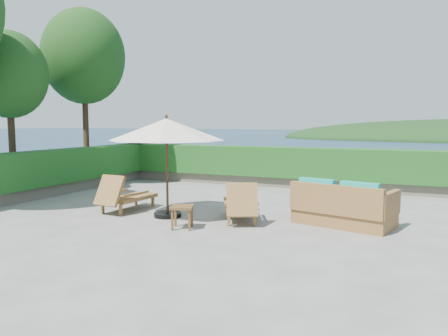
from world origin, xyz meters
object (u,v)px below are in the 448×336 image
at_px(lounge_left, 124,196).
at_px(patio_umbrella, 167,131).
at_px(wicker_loveseat, 343,208).
at_px(lounge_right, 241,204).
at_px(side_table, 182,210).

bearing_deg(lounge_left, patio_umbrella, -0.35).
relative_size(lounge_left, wicker_loveseat, 0.75).
distance_m(lounge_right, side_table, 1.40).
bearing_deg(patio_umbrella, lounge_right, 8.53).
bearing_deg(patio_umbrella, wicker_loveseat, 11.23).
bearing_deg(patio_umbrella, side_table, -44.39).
height_order(patio_umbrella, lounge_left, patio_umbrella).
bearing_deg(wicker_loveseat, patio_umbrella, -154.75).
relative_size(side_table, wicker_loveseat, 0.26).
relative_size(lounge_left, lounge_right, 0.97).
bearing_deg(wicker_loveseat, lounge_left, -158.79).
height_order(side_table, wicker_loveseat, wicker_loveseat).
bearing_deg(lounge_left, side_table, -19.27).
height_order(patio_umbrella, side_table, patio_umbrella).
height_order(lounge_right, wicker_loveseat, wicker_loveseat).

